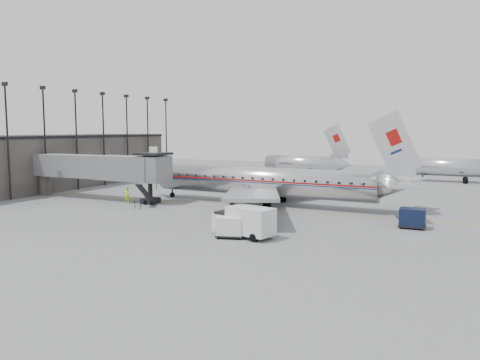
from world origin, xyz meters
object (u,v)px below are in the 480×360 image
object	(u,v)px
baggage_cart_navy	(412,218)
ramp_worker	(127,196)
baggage_cart_white	(230,227)
airliner	(266,182)
service_van	(244,221)

from	to	relation	value
baggage_cart_navy	ramp_worker	xyz separation A→B (m)	(-33.76, 0.46, -0.02)
baggage_cart_white	baggage_cart_navy	bearing A→B (deg)	22.19
baggage_cart_navy	ramp_worker	world-z (taller)	ramp_worker
airliner	baggage_cart_white	size ratio (longest dim) A/B	13.27
airliner	baggage_cart_white	world-z (taller)	airliner
baggage_cart_navy	ramp_worker	distance (m)	33.76
baggage_cart_navy	baggage_cart_white	world-z (taller)	baggage_cart_navy
airliner	ramp_worker	distance (m)	17.52
service_van	baggage_cart_white	world-z (taller)	service_van
service_van	baggage_cart_navy	size ratio (longest dim) A/B	2.49
baggage_cart_white	ramp_worker	bearing A→B (deg)	135.07
service_van	baggage_cart_white	size ratio (longest dim) A/B	2.21
ramp_worker	baggage_cart_navy	bearing A→B (deg)	-14.74
airliner	ramp_worker	size ratio (longest dim) A/B	18.30
service_van	baggage_cart_navy	xyz separation A→B (m)	(12.83, 9.87, -0.39)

